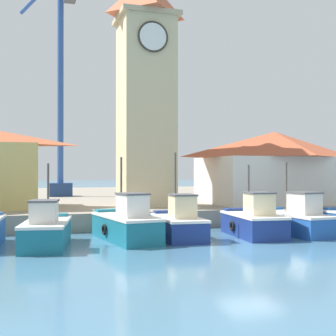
{
  "coord_description": "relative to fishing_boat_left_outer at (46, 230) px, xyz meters",
  "views": [
    {
      "loc": [
        -9.29,
        -18.05,
        3.32
      ],
      "look_at": [
        -0.79,
        9.22,
        3.5
      ],
      "focal_mm": 50.0,
      "sensor_mm": 36.0,
      "label": 1
    }
  ],
  "objects": [
    {
      "name": "clock_tower",
      "position": [
        6.71,
        8.49,
        8.2
      ],
      "size": [
        3.82,
        3.82,
        16.66
      ],
      "color": "beige",
      "rests_on": "quay_wharf"
    },
    {
      "name": "fishing_boat_left_outer",
      "position": [
        0.0,
        0.0,
        0.0
      ],
      "size": [
        2.6,
        4.95,
        3.66
      ],
      "color": "#196B7F",
      "rests_on": "ground"
    },
    {
      "name": "port_crane_far",
      "position": [
        2.22,
        22.41,
        8.56
      ],
      "size": [
        4.84,
        6.95,
        21.02
      ],
      "color": "navy",
      "rests_on": "quay_wharf"
    },
    {
      "name": "port_crane_near",
      "position": [
        10.49,
        17.41,
        6.39
      ],
      "size": [
        2.0,
        8.92,
        17.52
      ],
      "color": "navy",
      "rests_on": "quay_wharf"
    },
    {
      "name": "fishing_boat_mid_right",
      "position": [
        12.71,
        0.43,
        0.02
      ],
      "size": [
        2.22,
        5.28,
        3.8
      ],
      "color": "#2356A8",
      "rests_on": "ground"
    },
    {
      "name": "quay_wharf",
      "position": [
        8.3,
        24.17,
        -0.21
      ],
      "size": [
        120.0,
        40.0,
        1.02
      ],
      "primitive_type": "cube",
      "color": "gray",
      "rests_on": "ground"
    },
    {
      "name": "fishing_boat_center",
      "position": [
        10.18,
        0.2,
        0.04
      ],
      "size": [
        2.34,
        4.63,
        3.64
      ],
      "color": "navy",
      "rests_on": "ground"
    },
    {
      "name": "fishing_boat_mid_left",
      "position": [
        6.32,
        0.63,
        0.01
      ],
      "size": [
        2.12,
        4.66,
        4.25
      ],
      "color": "navy",
      "rests_on": "ground"
    },
    {
      "name": "ground_plane",
      "position": [
        8.3,
        -3.05,
        -0.72
      ],
      "size": [
        300.0,
        300.0,
        0.0
      ],
      "primitive_type": "plane",
      "color": "teal"
    },
    {
      "name": "fishing_boat_left_inner",
      "position": [
        3.72,
        0.69,
        0.06
      ],
      "size": [
        2.62,
        5.26,
        4.0
      ],
      "color": "#196B7F",
      "rests_on": "ground"
    },
    {
      "name": "warehouse_right",
      "position": [
        16.36,
        8.74,
        2.91
      ],
      "size": [
        10.24,
        7.3,
        5.12
      ],
      "color": "silver",
      "rests_on": "quay_wharf"
    }
  ]
}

